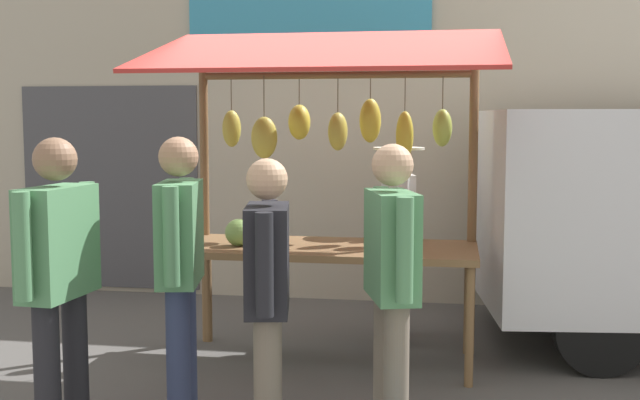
{
  "coord_description": "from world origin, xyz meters",
  "views": [
    {
      "loc": [
        -0.92,
        5.78,
        1.81
      ],
      "look_at": [
        0.0,
        0.3,
        1.25
      ],
      "focal_mm": 45.01,
      "sensor_mm": 36.0,
      "label": 1
    }
  ],
  "objects_px": {
    "shopper_with_ponytail": "(180,258)",
    "vendor_with_sunhat": "(398,224)",
    "shopper_with_shopping_bag": "(391,272)",
    "shopper_in_grey_tee": "(59,269)",
    "market_stall": "(326,155)",
    "shopper_in_striped_shirt": "(268,287)"
  },
  "relations": [
    {
      "from": "vendor_with_sunhat",
      "to": "shopper_with_shopping_bag",
      "type": "xyz_separation_m",
      "value": [
        -0.12,
        2.2,
        0.02
      ]
    },
    {
      "from": "vendor_with_sunhat",
      "to": "shopper_with_shopping_bag",
      "type": "distance_m",
      "value": 2.2
    },
    {
      "from": "vendor_with_sunhat",
      "to": "shopper_with_ponytail",
      "type": "bearing_deg",
      "value": -40.18
    },
    {
      "from": "vendor_with_sunhat",
      "to": "shopper_with_ponytail",
      "type": "height_order",
      "value": "shopper_with_ponytail"
    },
    {
      "from": "vendor_with_sunhat",
      "to": "shopper_in_striped_shirt",
      "type": "bearing_deg",
      "value": -23.32
    },
    {
      "from": "market_stall",
      "to": "shopper_in_grey_tee",
      "type": "relative_size",
      "value": 1.46
    },
    {
      "from": "shopper_with_shopping_bag",
      "to": "shopper_in_grey_tee",
      "type": "bearing_deg",
      "value": 84.22
    },
    {
      "from": "vendor_with_sunhat",
      "to": "shopper_in_striped_shirt",
      "type": "distance_m",
      "value": 2.51
    },
    {
      "from": "market_stall",
      "to": "shopper_with_ponytail",
      "type": "relative_size",
      "value": 1.46
    },
    {
      "from": "shopper_with_ponytail",
      "to": "shopper_in_striped_shirt",
      "type": "distance_m",
      "value": 0.73
    },
    {
      "from": "market_stall",
      "to": "shopper_in_striped_shirt",
      "type": "distance_m",
      "value": 1.86
    },
    {
      "from": "shopper_in_grey_tee",
      "to": "shopper_in_striped_shirt",
      "type": "distance_m",
      "value": 1.15
    },
    {
      "from": "market_stall",
      "to": "shopper_with_shopping_bag",
      "type": "height_order",
      "value": "market_stall"
    },
    {
      "from": "shopper_with_ponytail",
      "to": "shopper_in_striped_shirt",
      "type": "relative_size",
      "value": 1.06
    },
    {
      "from": "shopper_with_ponytail",
      "to": "shopper_with_shopping_bag",
      "type": "relative_size",
      "value": 1.02
    },
    {
      "from": "market_stall",
      "to": "shopper_with_ponytail",
      "type": "height_order",
      "value": "market_stall"
    },
    {
      "from": "shopper_in_grey_tee",
      "to": "shopper_with_shopping_bag",
      "type": "bearing_deg",
      "value": -74.86
    },
    {
      "from": "vendor_with_sunhat",
      "to": "shopper_with_shopping_bag",
      "type": "relative_size",
      "value": 0.96
    },
    {
      "from": "shopper_with_ponytail",
      "to": "vendor_with_sunhat",
      "type": "bearing_deg",
      "value": -39.75
    },
    {
      "from": "shopper_with_shopping_bag",
      "to": "shopper_in_striped_shirt",
      "type": "bearing_deg",
      "value": 95.36
    },
    {
      "from": "shopper_in_striped_shirt",
      "to": "shopper_with_shopping_bag",
      "type": "xyz_separation_m",
      "value": [
        -0.64,
        -0.26,
        0.05
      ]
    },
    {
      "from": "shopper_with_ponytail",
      "to": "shopper_in_grey_tee",
      "type": "xyz_separation_m",
      "value": [
        0.52,
        0.47,
        0.0
      ]
    }
  ]
}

